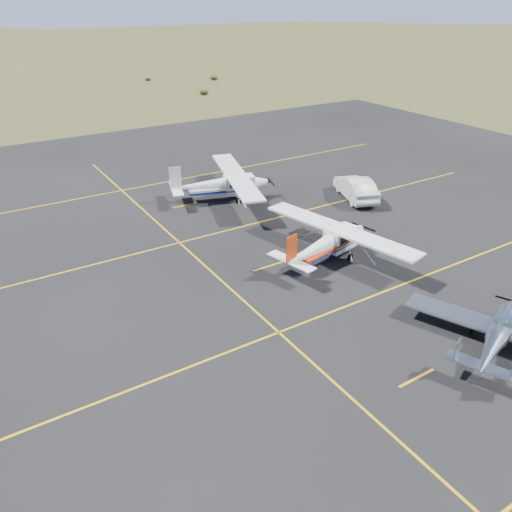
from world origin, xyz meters
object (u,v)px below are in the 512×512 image
object	(u,v)px
aircraft_cessna	(328,242)
sedan	(356,188)
aircraft_plain	(222,184)
aircraft_low_wing	(499,333)

from	to	relation	value
aircraft_cessna	sedan	bearing A→B (deg)	26.54
sedan	aircraft_cessna	bearing A→B (deg)	59.84
aircraft_plain	sedan	xyz separation A→B (m)	(8.66, -5.13, -0.39)
aircraft_low_wing	aircraft_plain	bearing A→B (deg)	71.70
aircraft_low_wing	aircraft_cessna	size ratio (longest dim) A/B	0.80
aircraft_plain	sedan	bearing A→B (deg)	-13.61
aircraft_low_wing	aircraft_cessna	world-z (taller)	aircraft_cessna
aircraft_low_wing	sedan	distance (m)	18.40
aircraft_low_wing	sedan	size ratio (longest dim) A/B	1.60
aircraft_cessna	aircraft_plain	distance (m)	11.76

